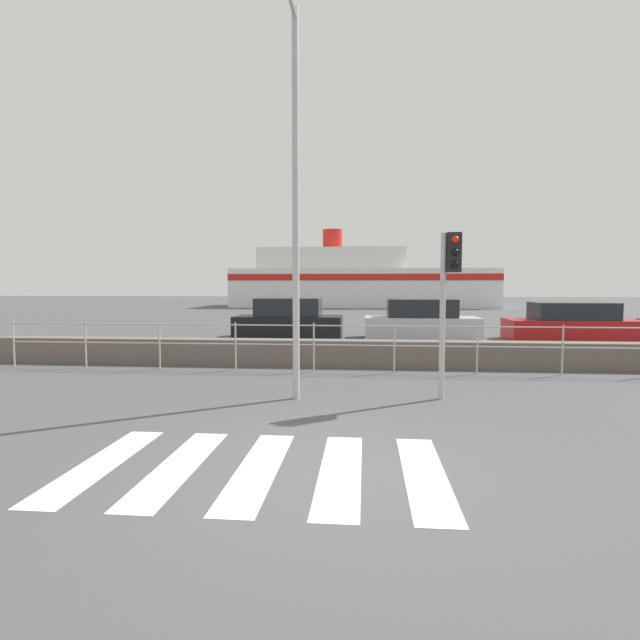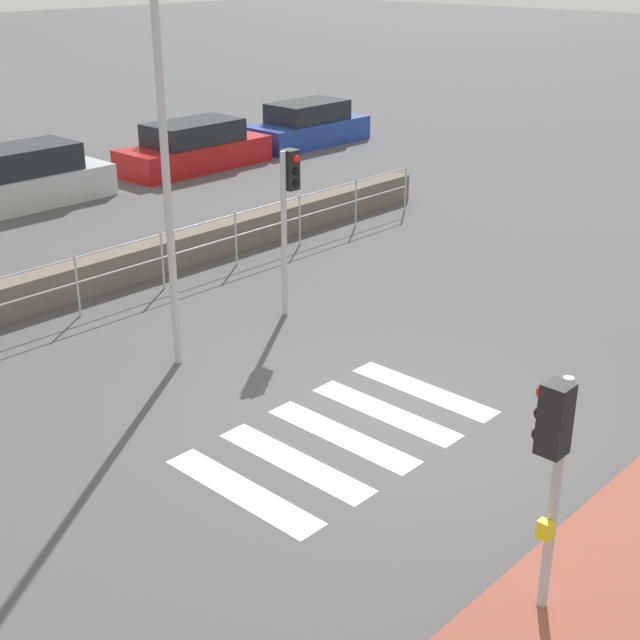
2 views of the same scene
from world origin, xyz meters
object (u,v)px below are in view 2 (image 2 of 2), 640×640
at_px(streetlamp, 169,100).
at_px(parked_car_blue, 308,126).
at_px(traffic_light_far, 288,196).
at_px(parked_car_red, 194,148).
at_px(parked_car_silver, 27,179).
at_px(traffic_light_near, 553,453).

bearing_deg(streetlamp, parked_car_blue, 37.42).
distance_m(traffic_light_far, parked_car_blue, 14.81).
distance_m(traffic_light_far, parked_car_red, 11.76).
bearing_deg(parked_car_red, parked_car_blue, 0.00).
bearing_deg(parked_car_blue, streetlamp, -142.58).
relative_size(streetlamp, parked_car_red, 1.45).
bearing_deg(parked_car_red, traffic_light_far, -121.24).
bearing_deg(traffic_light_far, parked_car_silver, 86.34).
height_order(traffic_light_far, streetlamp, streetlamp).
bearing_deg(traffic_light_far, parked_car_blue, 42.59).
height_order(traffic_light_far, parked_car_silver, traffic_light_far).
xyz_separation_m(traffic_light_far, parked_car_silver, (0.64, 9.97, -1.51)).
relative_size(parked_car_silver, parked_car_blue, 0.97).
distance_m(streetlamp, parked_car_blue, 17.36).
bearing_deg(parked_car_silver, parked_car_blue, 0.00).
bearing_deg(traffic_light_near, parked_car_blue, 49.38).
bearing_deg(parked_car_silver, streetlamp, -107.70).
bearing_deg(parked_car_blue, traffic_light_far, -137.41).
bearing_deg(streetlamp, traffic_light_far, 7.84).
distance_m(streetlamp, parked_car_silver, 11.38).
relative_size(traffic_light_far, parked_car_blue, 0.67).
bearing_deg(traffic_light_far, parked_car_red, 58.76).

